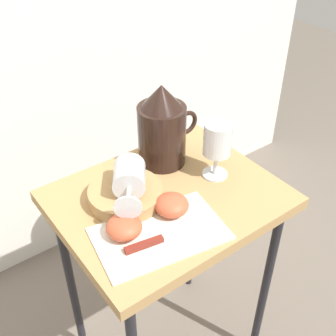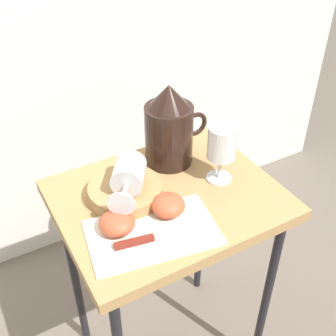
{
  "view_description": "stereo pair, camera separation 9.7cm",
  "coord_description": "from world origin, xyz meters",
  "px_view_note": "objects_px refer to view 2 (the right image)",
  "views": [
    {
      "loc": [
        -0.46,
        -0.62,
        1.33
      ],
      "look_at": [
        0.0,
        0.0,
        0.74
      ],
      "focal_mm": 45.79,
      "sensor_mm": 36.0,
      "label": 1
    },
    {
      "loc": [
        -0.38,
        -0.68,
        1.33
      ],
      "look_at": [
        0.0,
        0.0,
        0.74
      ],
      "focal_mm": 45.79,
      "sensor_mm": 36.0,
      "label": 2
    }
  ],
  "objects_px": {
    "knife": "(151,238)",
    "wine_glass_tipped_near": "(129,175)",
    "apple_half_right": "(168,205)",
    "basket_tray": "(125,191)",
    "wine_glass_upright": "(222,146)",
    "pitcher": "(169,132)",
    "apple_half_left": "(117,223)",
    "table": "(168,218)"
  },
  "relations": [
    {
      "from": "table",
      "to": "apple_half_left",
      "type": "height_order",
      "value": "apple_half_left"
    },
    {
      "from": "wine_glass_upright",
      "to": "wine_glass_tipped_near",
      "type": "height_order",
      "value": "wine_glass_upright"
    },
    {
      "from": "pitcher",
      "to": "apple_half_right",
      "type": "distance_m",
      "value": 0.22
    },
    {
      "from": "table",
      "to": "pitcher",
      "type": "height_order",
      "value": "pitcher"
    },
    {
      "from": "pitcher",
      "to": "knife",
      "type": "height_order",
      "value": "pitcher"
    },
    {
      "from": "table",
      "to": "apple_half_right",
      "type": "relative_size",
      "value": 8.59
    },
    {
      "from": "wine_glass_tipped_near",
      "to": "apple_half_right",
      "type": "height_order",
      "value": "wine_glass_tipped_near"
    },
    {
      "from": "table",
      "to": "apple_half_right",
      "type": "bearing_deg",
      "value": -119.28
    },
    {
      "from": "knife",
      "to": "wine_glass_upright",
      "type": "bearing_deg",
      "value": 23.28
    },
    {
      "from": "pitcher",
      "to": "apple_half_left",
      "type": "xyz_separation_m",
      "value": [
        -0.23,
        -0.17,
        -0.06
      ]
    },
    {
      "from": "wine_glass_upright",
      "to": "apple_half_left",
      "type": "height_order",
      "value": "wine_glass_upright"
    },
    {
      "from": "table",
      "to": "wine_glass_upright",
      "type": "distance_m",
      "value": 0.22
    },
    {
      "from": "wine_glass_upright",
      "to": "knife",
      "type": "xyz_separation_m",
      "value": [
        -0.25,
        -0.11,
        -0.09
      ]
    },
    {
      "from": "wine_glass_tipped_near",
      "to": "table",
      "type": "bearing_deg",
      "value": -19.99
    },
    {
      "from": "table",
      "to": "knife",
      "type": "bearing_deg",
      "value": -132.75
    },
    {
      "from": "table",
      "to": "knife",
      "type": "xyz_separation_m",
      "value": [
        -0.1,
        -0.11,
        0.08
      ]
    },
    {
      "from": "basket_tray",
      "to": "pitcher",
      "type": "distance_m",
      "value": 0.19
    },
    {
      "from": "basket_tray",
      "to": "knife",
      "type": "height_order",
      "value": "basket_tray"
    },
    {
      "from": "pitcher",
      "to": "apple_half_left",
      "type": "distance_m",
      "value": 0.29
    },
    {
      "from": "table",
      "to": "wine_glass_tipped_near",
      "type": "bearing_deg",
      "value": 160.01
    },
    {
      "from": "wine_glass_upright",
      "to": "apple_half_left",
      "type": "bearing_deg",
      "value": -171.29
    },
    {
      "from": "table",
      "to": "apple_half_left",
      "type": "xyz_separation_m",
      "value": [
        -0.15,
        -0.05,
        0.1
      ]
    },
    {
      "from": "wine_glass_tipped_near",
      "to": "basket_tray",
      "type": "bearing_deg",
      "value": 120.15
    },
    {
      "from": "apple_half_right",
      "to": "knife",
      "type": "relative_size",
      "value": 0.34
    },
    {
      "from": "basket_tray",
      "to": "wine_glass_tipped_near",
      "type": "relative_size",
      "value": 1.09
    },
    {
      "from": "wine_glass_tipped_near",
      "to": "apple_half_left",
      "type": "xyz_separation_m",
      "value": [
        -0.07,
        -0.08,
        -0.05
      ]
    },
    {
      "from": "apple_half_left",
      "to": "wine_glass_upright",
      "type": "bearing_deg",
      "value": 8.71
    },
    {
      "from": "wine_glass_upright",
      "to": "apple_half_left",
      "type": "relative_size",
      "value": 1.93
    },
    {
      "from": "apple_half_left",
      "to": "table",
      "type": "bearing_deg",
      "value": 18.9
    },
    {
      "from": "wine_glass_upright",
      "to": "knife",
      "type": "relative_size",
      "value": 0.66
    },
    {
      "from": "table",
      "to": "basket_tray",
      "type": "xyz_separation_m",
      "value": [
        -0.09,
        0.04,
        0.09
      ]
    },
    {
      "from": "knife",
      "to": "wine_glass_tipped_near",
      "type": "bearing_deg",
      "value": 82.17
    },
    {
      "from": "table",
      "to": "pitcher",
      "type": "relative_size",
      "value": 3.04
    },
    {
      "from": "table",
      "to": "wine_glass_upright",
      "type": "bearing_deg",
      "value": -2.99
    },
    {
      "from": "apple_half_right",
      "to": "knife",
      "type": "bearing_deg",
      "value": -142.1
    },
    {
      "from": "basket_tray",
      "to": "apple_half_left",
      "type": "bearing_deg",
      "value": -123.52
    },
    {
      "from": "wine_glass_tipped_near",
      "to": "knife",
      "type": "distance_m",
      "value": 0.16
    },
    {
      "from": "pitcher",
      "to": "apple_half_right",
      "type": "xyz_separation_m",
      "value": [
        -0.1,
        -0.18,
        -0.06
      ]
    },
    {
      "from": "pitcher",
      "to": "wine_glass_tipped_near",
      "type": "xyz_separation_m",
      "value": [
        -0.16,
        -0.09,
        -0.02
      ]
    },
    {
      "from": "basket_tray",
      "to": "wine_glass_upright",
      "type": "xyz_separation_m",
      "value": [
        0.23,
        -0.05,
        0.08
      ]
    },
    {
      "from": "pitcher",
      "to": "basket_tray",
      "type": "bearing_deg",
      "value": -153.87
    },
    {
      "from": "wine_glass_tipped_near",
      "to": "apple_half_right",
      "type": "bearing_deg",
      "value": -58.6
    }
  ]
}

